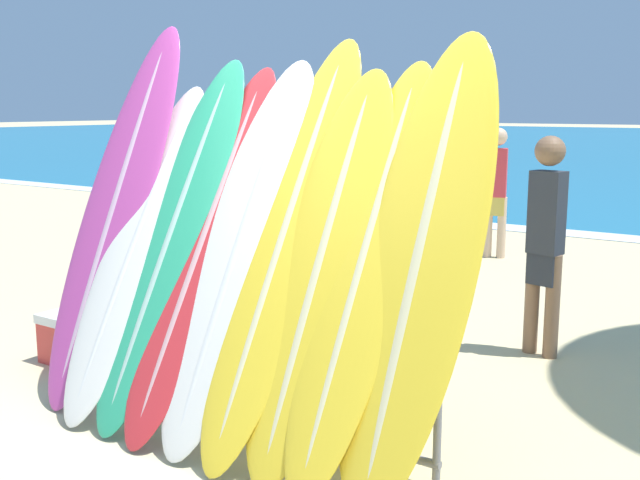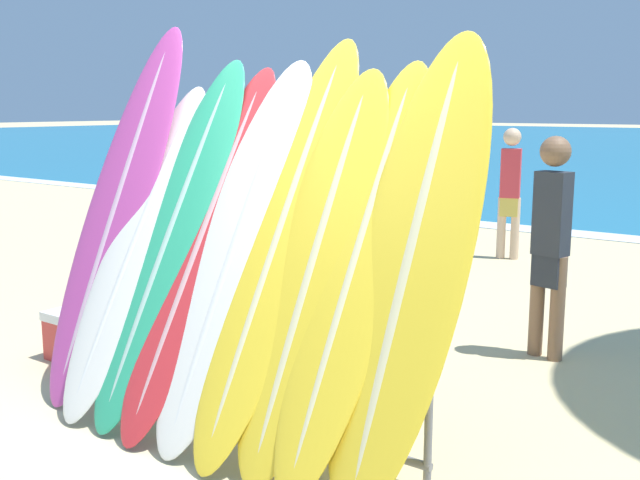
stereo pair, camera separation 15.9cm
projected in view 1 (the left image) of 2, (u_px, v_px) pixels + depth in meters
ground_plane at (221, 443)px, 4.07m from camera, size 160.00×160.00×0.00m
surfboard_rack at (240, 342)px, 4.17m from camera, size 2.46×0.04×0.95m
surfboard_slot_0 at (116, 209)px, 4.71m from camera, size 0.56×1.14×2.35m
surfboard_slot_1 at (137, 246)px, 4.51m from camera, size 0.53×1.19×1.95m
surfboard_slot_2 at (174, 236)px, 4.39m from camera, size 0.54×1.25×2.12m
surfboard_slot_3 at (204, 245)px, 4.25m from camera, size 0.51×1.27×2.06m
surfboard_slot_4 at (241, 247)px, 4.10m from camera, size 0.57×1.23×2.10m
surfboard_slot_5 at (285, 241)px, 3.96m from camera, size 0.53×1.33×2.21m
surfboard_slot_6 at (322, 265)px, 3.78m from camera, size 0.56×1.13×2.03m
surfboard_slot_7 at (364, 267)px, 3.66m from camera, size 0.50×1.22×2.07m
surfboard_slot_8 at (420, 260)px, 3.51m from camera, size 0.60×1.12×2.20m
person_near_water at (546, 238)px, 5.38m from camera, size 0.27×0.22×1.61m
person_mid_beach at (496, 188)px, 8.96m from camera, size 0.26×0.21×1.56m
person_far_left at (393, 170)px, 9.96m from camera, size 0.26×0.31×1.79m
cooler_box at (77, 337)px, 5.35m from camera, size 0.46×0.37×0.36m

